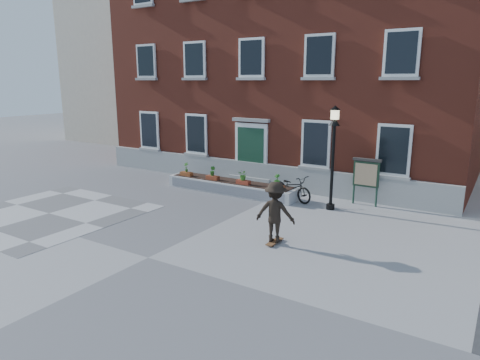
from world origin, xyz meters
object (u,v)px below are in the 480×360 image
Objects in this scene: skateboarder at (275,212)px; notice_board at (366,174)px; bicycle at (292,188)px; lamp_post at (333,144)px.

notice_board is at bearing 78.95° from skateboarder.
bicycle is 2.71m from lamp_post.
skateboarder is at bearing -101.05° from notice_board.
lamp_post is 2.05× the size of skateboarder.
notice_board is at bearing -53.05° from bicycle.
lamp_post is at bearing -126.55° from notice_board.
lamp_post is (1.79, -0.33, 2.00)m from bicycle.
lamp_post is 2.02m from notice_board.
bicycle is at bearing -161.22° from notice_board.
bicycle is 4.91m from skateboarder.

